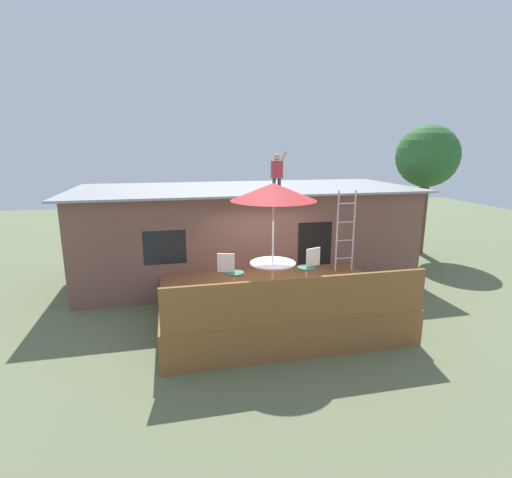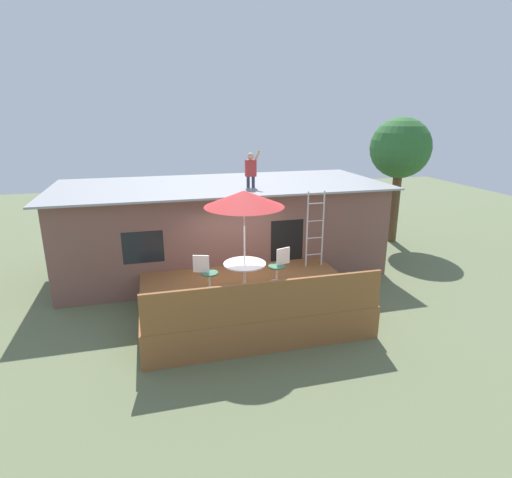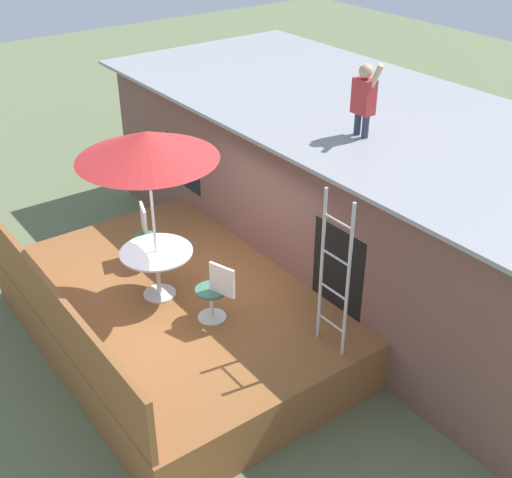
% 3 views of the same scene
% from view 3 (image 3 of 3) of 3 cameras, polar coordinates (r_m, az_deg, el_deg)
% --- Properties ---
extents(ground_plane, '(40.00, 40.00, 0.00)m').
position_cam_3_polar(ground_plane, '(10.38, -6.15, -8.16)').
color(ground_plane, '#66704C').
extents(house, '(10.50, 4.50, 2.87)m').
position_cam_3_polar(house, '(11.51, 9.00, 4.20)').
color(house, brown).
rests_on(house, ground).
extents(deck, '(5.36, 3.87, 0.80)m').
position_cam_3_polar(deck, '(10.14, -6.27, -6.38)').
color(deck, brown).
rests_on(deck, ground).
extents(deck_railing, '(5.26, 0.08, 0.90)m').
position_cam_3_polar(deck_railing, '(9.06, -16.90, -6.05)').
color(deck_railing, brown).
rests_on(deck_railing, deck).
extents(patio_table, '(1.04, 1.04, 0.74)m').
position_cam_3_polar(patio_table, '(9.57, -8.51, -1.85)').
color(patio_table, silver).
rests_on(patio_table, deck).
extents(patio_umbrella, '(1.90, 1.90, 2.54)m').
position_cam_3_polar(patio_umbrella, '(8.78, -9.37, 7.94)').
color(patio_umbrella, silver).
rests_on(patio_umbrella, deck).
extents(step_ladder, '(0.52, 0.04, 2.20)m').
position_cam_3_polar(step_ladder, '(8.28, 6.76, -3.06)').
color(step_ladder, silver).
rests_on(step_ladder, deck).
extents(person_figure, '(0.47, 0.20, 1.11)m').
position_cam_3_polar(person_figure, '(9.65, 9.30, 12.08)').
color(person_figure, '#33384C').
rests_on(person_figure, house).
extents(patio_chair_left, '(0.61, 0.44, 0.92)m').
position_cam_3_polar(patio_chair_left, '(10.45, -9.39, 0.19)').
color(patio_chair_left, silver).
rests_on(patio_chair_left, deck).
extents(patio_chair_right, '(0.61, 0.44, 0.92)m').
position_cam_3_polar(patio_chair_right, '(9.06, -3.53, -4.58)').
color(patio_chair_right, silver).
rests_on(patio_chair_right, deck).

